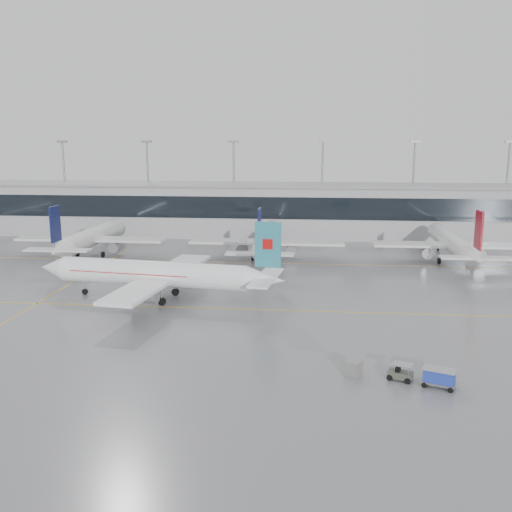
# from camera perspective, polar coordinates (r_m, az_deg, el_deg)

# --- Properties ---
(ground) EXTENTS (320.00, 320.00, 0.00)m
(ground) POSITION_cam_1_polar(r_m,az_deg,el_deg) (78.16, -0.85, -5.35)
(ground) COLOR slate
(ground) RESTS_ON ground
(taxi_line_main) EXTENTS (120.00, 0.25, 0.01)m
(taxi_line_main) POSITION_cam_1_polar(r_m,az_deg,el_deg) (78.16, -0.85, -5.35)
(taxi_line_main) COLOR gold
(taxi_line_main) RESTS_ON ground
(taxi_line_north) EXTENTS (120.00, 0.25, 0.01)m
(taxi_line_north) POSITION_cam_1_polar(r_m,az_deg,el_deg) (107.09, 0.93, -0.70)
(taxi_line_north) COLOR gold
(taxi_line_north) RESTS_ON ground
(taxi_line_cross) EXTENTS (0.25, 60.00, 0.01)m
(taxi_line_cross) POSITION_cam_1_polar(r_m,az_deg,el_deg) (99.82, -17.25, -2.14)
(taxi_line_cross) COLOR gold
(taxi_line_cross) RESTS_ON ground
(terminal) EXTENTS (180.00, 15.00, 12.00)m
(terminal) POSITION_cam_1_polar(r_m,az_deg,el_deg) (137.60, 2.01, 4.56)
(terminal) COLOR #A0A0A4
(terminal) RESTS_ON ground
(terminal_glass) EXTENTS (180.00, 0.20, 5.00)m
(terminal_glass) POSITION_cam_1_polar(r_m,az_deg,el_deg) (129.94, 1.81, 4.81)
(terminal_glass) COLOR black
(terminal_glass) RESTS_ON ground
(terminal_roof) EXTENTS (182.00, 16.00, 0.40)m
(terminal_roof) POSITION_cam_1_polar(r_m,az_deg,el_deg) (136.99, 2.03, 7.13)
(terminal_roof) COLOR gray
(terminal_roof) RESTS_ON ground
(light_masts) EXTENTS (156.40, 1.00, 22.60)m
(light_masts) POSITION_cam_1_polar(r_m,az_deg,el_deg) (142.88, 2.18, 7.77)
(light_masts) COLOR gray
(light_masts) RESTS_ON ground
(air_canada_jet) EXTENTS (37.52, 30.49, 11.89)m
(air_canada_jet) POSITION_cam_1_polar(r_m,az_deg,el_deg) (82.91, -9.56, -1.82)
(air_canada_jet) COLOR white
(air_canada_jet) RESTS_ON ground
(parked_jet_b) EXTENTS (29.64, 36.96, 11.72)m
(parked_jet_b) POSITION_cam_1_polar(r_m,az_deg,el_deg) (117.93, -16.13, 1.81)
(parked_jet_b) COLOR silver
(parked_jet_b) RESTS_ON ground
(parked_jet_c) EXTENTS (29.64, 36.96, 11.72)m
(parked_jet_c) POSITION_cam_1_polar(r_m,az_deg,el_deg) (109.99, 1.09, 1.59)
(parked_jet_c) COLOR silver
(parked_jet_c) RESTS_ON ground
(parked_jet_d) EXTENTS (29.64, 36.96, 11.72)m
(parked_jet_d) POSITION_cam_1_polar(r_m,az_deg,el_deg) (112.87, 19.10, 1.21)
(parked_jet_d) COLOR silver
(parked_jet_d) RESTS_ON ground
(baggage_tug) EXTENTS (3.48, 2.20, 1.68)m
(baggage_tug) POSITION_cam_1_polar(r_m,az_deg,el_deg) (57.68, 14.23, -11.37)
(baggage_tug) COLOR #43473C
(baggage_tug) RESTS_ON ground
(baggage_cart) EXTENTS (3.34, 2.62, 1.83)m
(baggage_cart) POSITION_cam_1_polar(r_m,az_deg,el_deg) (56.89, 17.85, -11.39)
(baggage_cart) COLOR gray
(baggage_cart) RESTS_ON ground
(gse_unit) EXTENTS (1.94, 1.90, 1.45)m
(gse_unit) POSITION_cam_1_polar(r_m,az_deg,el_deg) (57.75, 9.69, -11.00)
(gse_unit) COLOR gray
(gse_unit) RESTS_ON ground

